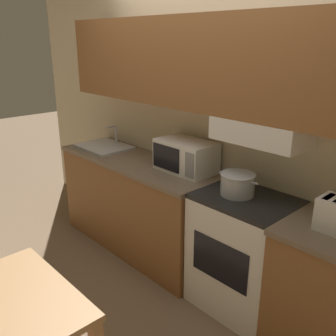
{
  "coord_description": "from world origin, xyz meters",
  "views": [
    {
      "loc": [
        1.98,
        -2.34,
        1.98
      ],
      "look_at": [
        0.05,
        -0.54,
        1.06
      ],
      "focal_mm": 40.0,
      "sensor_mm": 36.0,
      "label": 1
    }
  ],
  "objects_px": {
    "stove_range": "(242,253)",
    "dining_table": "(7,326)",
    "sink_basin": "(104,146)",
    "cooking_pot": "(238,183)",
    "microwave": "(186,156)"
  },
  "relations": [
    {
      "from": "microwave",
      "to": "dining_table",
      "type": "xyz_separation_m",
      "value": [
        0.43,
        -1.72,
        -0.43
      ]
    },
    {
      "from": "cooking_pot",
      "to": "sink_basin",
      "type": "xyz_separation_m",
      "value": [
        -1.68,
        -0.01,
        -0.07
      ]
    },
    {
      "from": "sink_basin",
      "to": "stove_range",
      "type": "bearing_deg",
      "value": 0.48
    },
    {
      "from": "sink_basin",
      "to": "dining_table",
      "type": "xyz_separation_m",
      "value": [
        1.5,
        -1.61,
        -0.32
      ]
    },
    {
      "from": "stove_range",
      "to": "sink_basin",
      "type": "distance_m",
      "value": 1.82
    },
    {
      "from": "dining_table",
      "to": "microwave",
      "type": "bearing_deg",
      "value": 104.03
    },
    {
      "from": "sink_basin",
      "to": "microwave",
      "type": "bearing_deg",
      "value": 5.74
    },
    {
      "from": "stove_range",
      "to": "dining_table",
      "type": "height_order",
      "value": "stove_range"
    },
    {
      "from": "cooking_pot",
      "to": "dining_table",
      "type": "relative_size",
      "value": 0.4
    },
    {
      "from": "cooking_pot",
      "to": "dining_table",
      "type": "bearing_deg",
      "value": -96.46
    },
    {
      "from": "stove_range",
      "to": "dining_table",
      "type": "relative_size",
      "value": 1.11
    },
    {
      "from": "sink_basin",
      "to": "dining_table",
      "type": "relative_size",
      "value": 0.65
    },
    {
      "from": "microwave",
      "to": "sink_basin",
      "type": "bearing_deg",
      "value": -174.26
    },
    {
      "from": "dining_table",
      "to": "cooking_pot",
      "type": "bearing_deg",
      "value": 83.54
    },
    {
      "from": "cooking_pot",
      "to": "dining_table",
      "type": "distance_m",
      "value": 1.68
    }
  ]
}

